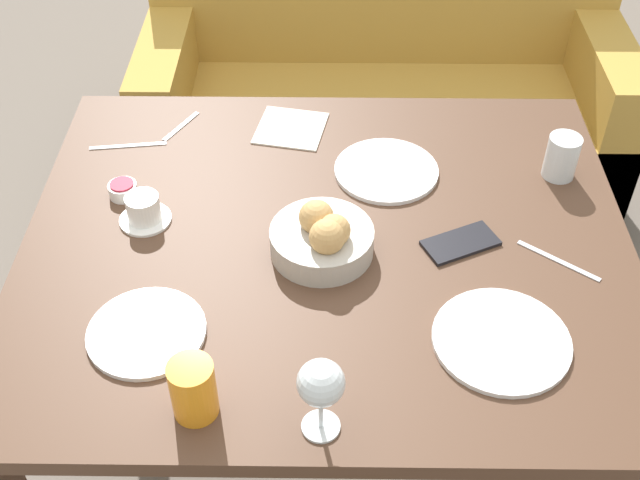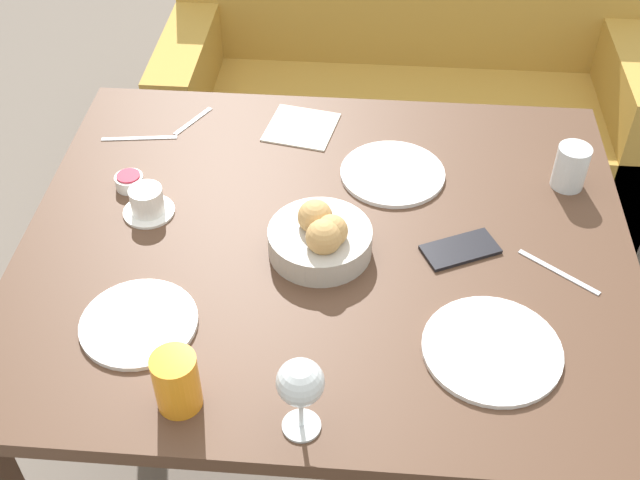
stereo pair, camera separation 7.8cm
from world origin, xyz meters
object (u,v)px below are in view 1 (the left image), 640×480
plate_near_left (145,332)px  jam_bowl_berry (121,190)px  plate_far_center (385,170)px  wine_glass (319,385)px  napkin (289,128)px  cell_phone (459,243)px  couch (379,107)px  knife_silver (556,261)px  water_tumbler (560,157)px  spoon_coffee (180,126)px  plate_near_right (499,340)px  bread_basket (321,237)px  coffee_cup (142,210)px  fork_silver (127,146)px  juice_glass (191,389)px

plate_near_left → jam_bowl_berry: bearing=106.6°
plate_far_center → wine_glass: bearing=-101.7°
wine_glass → napkin: size_ratio=0.85×
plate_far_center → cell_phone: plate_far_center is taller
couch → knife_silver: 1.26m
water_tumbler → jam_bowl_berry: 0.95m
plate_far_center → cell_phone: 0.27m
jam_bowl_berry → cell_phone: jam_bowl_berry is taller
spoon_coffee → cell_phone: cell_phone is taller
water_tumbler → spoon_coffee: water_tumbler is taller
couch → plate_near_right: 1.43m
plate_far_center → napkin: size_ratio=1.27×
plate_near_right → water_tumbler: water_tumbler is taller
bread_basket → plate_far_center: bread_basket is taller
wine_glass → coffee_cup: size_ratio=1.45×
plate_near_left → coffee_cup: (-0.06, 0.31, 0.02)m
water_tumbler → wine_glass: wine_glass is taller
water_tumbler → bread_basket: bearing=-153.8°
fork_silver → spoon_coffee: bearing=35.4°
water_tumbler → napkin: bearing=164.3°
jam_bowl_berry → couch: bearing=57.5°
plate_near_left → knife_silver: 0.80m
spoon_coffee → cell_phone: 0.74m
couch → napkin: (-0.26, -0.71, 0.41)m
plate_near_left → wine_glass: wine_glass is taller
cell_phone → water_tumbler: bearing=43.4°
juice_glass → water_tumbler: bearing=41.2°
juice_glass → napkin: size_ratio=0.61×
bread_basket → coffee_cup: (-0.37, 0.09, -0.01)m
jam_bowl_berry → fork_silver: (-0.02, 0.18, -0.01)m
water_tumbler → plate_near_left: bearing=-150.5°
plate_near_right → water_tumbler: (0.20, 0.48, 0.04)m
wine_glass → spoon_coffee: wine_glass is taller
cell_phone → plate_near_left: bearing=-157.7°
plate_near_left → jam_bowl_berry: 0.41m
fork_silver → knife_silver: 0.99m
plate_far_center → water_tumbler: size_ratio=2.33×
couch → plate_near_right: size_ratio=6.09×
bread_basket → napkin: size_ratio=1.13×
bread_basket → coffee_cup: bread_basket is taller
fork_silver → juice_glass: bearing=-71.0°
couch → jam_bowl_berry: 1.22m
juice_glass → fork_silver: 0.77m
spoon_coffee → cell_phone: size_ratio=0.72×
coffee_cup → knife_silver: 0.84m
plate_near_left → water_tumbler: 0.96m
bread_basket → wine_glass: (0.00, -0.41, 0.07)m
jam_bowl_berry → cell_phone: size_ratio=0.37×
plate_near_left → plate_far_center: same height
bread_basket → knife_silver: bearing=-2.3°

